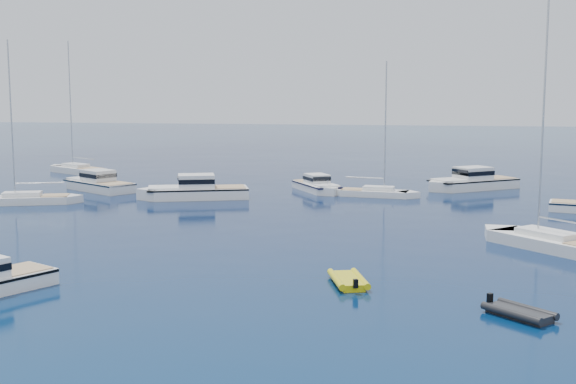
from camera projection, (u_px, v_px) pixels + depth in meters
name	position (u px, v px, depth m)	size (l,w,h in m)	color
ground	(202.00, 310.00, 34.47)	(400.00, 400.00, 0.00)	navy
motor_cruiser_centre	(194.00, 199.00, 70.77)	(3.48, 11.36, 2.98)	white
motor_cruiser_far_l	(97.00, 190.00, 76.73)	(3.22, 10.54, 2.77)	silver
motor_cruiser_distant	(471.00, 189.00, 77.60)	(3.50, 11.45, 3.01)	silver
motor_cruiser_horizon	(317.00, 191.00, 75.92)	(2.65, 8.67, 2.28)	white
sailboat_mid_r	(553.00, 249.00, 47.87)	(3.11, 11.96, 17.58)	white
sailboat_mid_l	(27.00, 204.00, 67.57)	(2.71, 10.44, 15.35)	silver
sailboat_centre	(375.00, 196.00, 72.29)	(2.40, 9.24, 13.59)	white
sailboat_far_l	(78.00, 173.00, 93.14)	(3.03, 11.65, 17.12)	white
tender_yellow	(348.00, 284.00, 39.14)	(2.00, 3.64, 0.95)	#CAC10B
tender_grey_near	(519.00, 317.00, 33.41)	(1.85, 3.31, 0.95)	black
tender_grey_far	(25.00, 198.00, 71.11)	(1.82, 3.25, 0.95)	black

